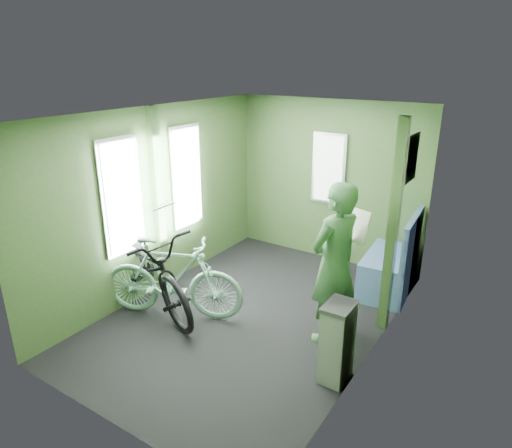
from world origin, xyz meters
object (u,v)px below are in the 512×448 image
at_px(passenger, 334,264).
at_px(bench_seat, 391,269).
at_px(bicycle_mint, 175,316).
at_px(waste_box, 337,342).
at_px(bicycle_black, 154,306).

xyz_separation_m(passenger, bench_seat, (0.21, 1.36, -0.55)).
bearing_deg(bicycle_mint, passenger, -93.27).
relative_size(bicycle_mint, waste_box, 2.08).
bearing_deg(bicycle_black, waste_box, -68.35).
bearing_deg(waste_box, bicycle_black, 179.28).
distance_m(bicycle_black, bench_seat, 2.98).
bearing_deg(bicycle_black, bench_seat, -27.32).
bearing_deg(passenger, bicycle_black, -55.14).
xyz_separation_m(bicycle_mint, bench_seat, (1.88, 1.95, 0.31)).
height_order(passenger, waste_box, passenger).
distance_m(bicycle_black, bicycle_mint, 0.37).
relative_size(waste_box, bench_seat, 0.74).
height_order(bicycle_black, bench_seat, bench_seat).
relative_size(bicycle_mint, passenger, 0.95).
bearing_deg(bicycle_mint, bicycle_black, 62.19).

